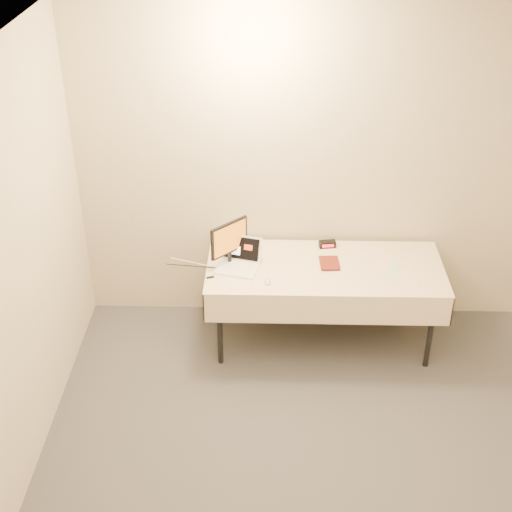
{
  "coord_description": "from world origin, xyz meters",
  "views": [
    {
      "loc": [
        -0.43,
        -2.68,
        3.74
      ],
      "look_at": [
        -0.54,
        1.99,
        0.86
      ],
      "focal_mm": 50.0,
      "sensor_mm": 36.0,
      "label": 1
    }
  ],
  "objects_px": {
    "table": "(325,273)",
    "book": "(320,253)",
    "laptop": "(239,260)",
    "monitor": "(229,240)"
  },
  "relations": [
    {
      "from": "laptop",
      "to": "book",
      "type": "distance_m",
      "value": 0.64
    },
    {
      "from": "book",
      "to": "table",
      "type": "bearing_deg",
      "value": -37.96
    },
    {
      "from": "table",
      "to": "monitor",
      "type": "bearing_deg",
      "value": 177.83
    },
    {
      "from": "table",
      "to": "monitor",
      "type": "xyz_separation_m",
      "value": [
        -0.75,
        0.03,
        0.28
      ]
    },
    {
      "from": "laptop",
      "to": "monitor",
      "type": "relative_size",
      "value": 1.04
    },
    {
      "from": "table",
      "to": "laptop",
      "type": "height_order",
      "value": "laptop"
    },
    {
      "from": "table",
      "to": "monitor",
      "type": "relative_size",
      "value": 5.08
    },
    {
      "from": "table",
      "to": "book",
      "type": "bearing_deg",
      "value": 144.76
    },
    {
      "from": "laptop",
      "to": "book",
      "type": "height_order",
      "value": "laptop"
    },
    {
      "from": "table",
      "to": "laptop",
      "type": "xyz_separation_m",
      "value": [
        -0.68,
        -0.01,
        0.11
      ]
    }
  ]
}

